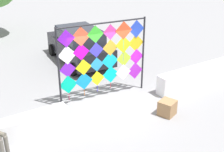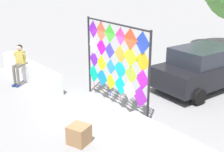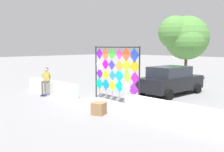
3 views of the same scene
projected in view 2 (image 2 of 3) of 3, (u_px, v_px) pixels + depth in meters
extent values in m
plane|color=gray|center=(98.00, 111.00, 9.69)|extent=(120.00, 120.00, 0.00)
cube|color=white|center=(30.00, 71.00, 12.45)|extent=(4.79, 0.49, 0.79)
cylinder|color=#232328|center=(89.00, 56.00, 10.87)|extent=(0.07, 0.07, 2.90)
cylinder|color=#232328|center=(149.00, 81.00, 8.25)|extent=(0.07, 0.07, 2.90)
cylinder|color=#232328|center=(115.00, 24.00, 9.10)|extent=(3.36, 0.35, 0.06)
cube|color=#07D9AA|center=(94.00, 74.00, 10.84)|extent=(0.69, 0.07, 0.69)
cylinder|color=#E51644|center=(94.00, 86.00, 11.01)|extent=(0.02, 0.02, 0.28)
cube|color=#1296DD|center=(102.00, 77.00, 10.38)|extent=(0.68, 0.07, 0.68)
cylinder|color=orange|center=(102.00, 89.00, 10.53)|extent=(0.02, 0.02, 0.24)
cube|color=#E8F116|center=(110.00, 82.00, 9.97)|extent=(0.58, 0.06, 0.58)
cylinder|color=#1F16E5|center=(111.00, 93.00, 10.12)|extent=(0.02, 0.02, 0.25)
cube|color=#08E5D8|center=(120.00, 85.00, 9.53)|extent=(0.67, 0.07, 0.67)
cylinder|color=red|center=(121.00, 98.00, 9.68)|extent=(0.02, 0.02, 0.22)
cube|color=white|center=(129.00, 90.00, 9.11)|extent=(0.65, 0.07, 0.66)
cube|color=#AE25CF|center=(140.00, 97.00, 8.72)|extent=(0.69, 0.07, 0.69)
cube|color=#781DDA|center=(94.00, 59.00, 10.65)|extent=(0.60, 0.07, 0.60)
cylinder|color=#81E516|center=(95.00, 70.00, 10.79)|extent=(0.02, 0.02, 0.24)
cube|color=yellow|center=(102.00, 63.00, 10.19)|extent=(0.60, 0.07, 0.60)
cube|color=#2695D9|center=(111.00, 67.00, 9.80)|extent=(0.54, 0.06, 0.54)
cylinder|color=orange|center=(111.00, 78.00, 9.94)|extent=(0.02, 0.02, 0.24)
cube|color=#10B7E1|center=(120.00, 69.00, 9.37)|extent=(0.67, 0.07, 0.67)
cylinder|color=#E54016|center=(120.00, 82.00, 9.52)|extent=(0.02, 0.02, 0.22)
cube|color=#B2E52F|center=(131.00, 74.00, 8.92)|extent=(0.61, 0.07, 0.62)
cube|color=#CB1FE6|center=(143.00, 80.00, 8.50)|extent=(0.62, 0.07, 0.62)
cylinder|color=#32E516|center=(142.00, 93.00, 8.65)|extent=(0.02, 0.02, 0.26)
cube|color=white|center=(94.00, 45.00, 10.47)|extent=(0.67, 0.07, 0.67)
cube|color=#CD0CCB|center=(101.00, 47.00, 10.07)|extent=(0.61, 0.07, 0.61)
cylinder|color=#16E518|center=(102.00, 58.00, 10.20)|extent=(0.02, 0.02, 0.20)
cube|color=#3934D3|center=(110.00, 51.00, 9.62)|extent=(0.55, 0.06, 0.55)
cube|color=gold|center=(120.00, 54.00, 9.20)|extent=(0.61, 0.07, 0.61)
cylinder|color=blue|center=(121.00, 66.00, 9.34)|extent=(0.02, 0.02, 0.20)
cube|color=#BCEF19|center=(130.00, 57.00, 8.76)|extent=(0.66, 0.07, 0.66)
cylinder|color=#4816E5|center=(130.00, 72.00, 8.93)|extent=(0.02, 0.02, 0.31)
cube|color=yellow|center=(143.00, 61.00, 8.35)|extent=(0.67, 0.07, 0.67)
cube|color=#8519DE|center=(93.00, 29.00, 10.28)|extent=(0.61, 0.07, 0.61)
cube|color=#F25C39|center=(101.00, 31.00, 9.87)|extent=(0.69, 0.07, 0.69)
cube|color=green|center=(110.00, 33.00, 9.45)|extent=(0.62, 0.07, 0.62)
cylinder|color=#D616E5|center=(110.00, 47.00, 9.60)|extent=(0.02, 0.02, 0.26)
cube|color=#ED3AA5|center=(120.00, 36.00, 9.00)|extent=(0.57, 0.06, 0.57)
cube|color=#F24E27|center=(130.00, 39.00, 8.59)|extent=(0.68, 0.07, 0.68)
cylinder|color=#16BEE5|center=(130.00, 56.00, 8.76)|extent=(0.02, 0.02, 0.36)
cube|color=blue|center=(142.00, 43.00, 8.18)|extent=(0.67, 0.07, 0.67)
cylinder|color=#666056|center=(14.00, 77.00, 11.80)|extent=(0.11, 0.11, 0.79)
cylinder|color=#666056|center=(16.00, 65.00, 11.86)|extent=(0.35, 0.43, 0.13)
cube|color=navy|center=(15.00, 85.00, 11.86)|extent=(0.22, 0.25, 0.09)
cylinder|color=#666056|center=(18.00, 77.00, 11.76)|extent=(0.11, 0.11, 0.79)
cylinder|color=#666056|center=(20.00, 66.00, 11.82)|extent=(0.35, 0.43, 0.13)
cube|color=navy|center=(18.00, 86.00, 11.82)|extent=(0.22, 0.25, 0.09)
cube|color=gold|center=(20.00, 57.00, 11.94)|extent=(0.41, 0.37, 0.52)
sphere|color=#DBB293|center=(19.00, 48.00, 11.81)|extent=(0.22, 0.22, 0.22)
sphere|color=black|center=(20.00, 47.00, 11.82)|extent=(0.22, 0.22, 0.22)
cylinder|color=gold|center=(15.00, 56.00, 11.96)|extent=(0.17, 0.19, 0.31)
cylinder|color=gold|center=(25.00, 57.00, 11.85)|extent=(0.17, 0.19, 0.31)
cube|color=black|center=(205.00, 72.00, 11.51)|extent=(2.18, 4.50, 0.78)
cube|color=#282D38|center=(204.00, 55.00, 11.20)|extent=(1.82, 2.56, 0.62)
cylinder|color=black|center=(208.00, 69.00, 13.18)|extent=(0.27, 0.60, 0.58)
cylinder|color=black|center=(160.00, 82.00, 11.54)|extent=(0.27, 0.60, 0.58)
cylinder|color=black|center=(199.00, 97.00, 10.10)|extent=(0.27, 0.60, 0.58)
cube|color=#9E754C|center=(79.00, 134.00, 7.76)|extent=(0.66, 0.65, 0.52)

